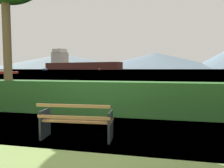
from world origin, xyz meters
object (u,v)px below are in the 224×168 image
object	(u,v)px
park_bench	(76,122)
cargo_ship_large	(76,64)
sailboat_mid	(3,72)
tender_far	(99,70)
fishing_boat_near	(45,69)

from	to	relation	value
park_bench	cargo_ship_large	world-z (taller)	cargo_ship_large
park_bench	sailboat_mid	xyz separation A→B (m)	(-44.04, 51.77, 0.03)
park_bench	cargo_ship_large	distance (m)	283.21
tender_far	sailboat_mid	bearing A→B (deg)	-88.67
cargo_ship_large	tender_far	size ratio (longest dim) A/B	24.66
park_bench	sailboat_mid	size ratio (longest dim) A/B	0.21
park_bench	sailboat_mid	distance (m)	67.97
fishing_boat_near	tender_far	bearing A→B (deg)	-5.54
park_bench	cargo_ship_large	bearing A→B (deg)	111.65
cargo_ship_large	sailboat_mid	xyz separation A→B (m)	(60.39, -211.38, -7.53)
park_bench	tender_far	size ratio (longest dim) A/B	0.36
park_bench	fishing_boat_near	world-z (taller)	fishing_boat_near
cargo_ship_large	sailboat_mid	bearing A→B (deg)	-74.06
fishing_boat_near	sailboat_mid	xyz separation A→B (m)	(57.69, -126.92, -0.21)
park_bench	cargo_ship_large	size ratio (longest dim) A/B	0.01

